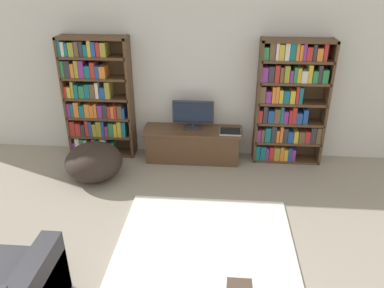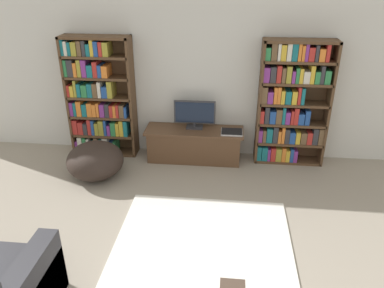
{
  "view_description": "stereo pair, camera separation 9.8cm",
  "coord_description": "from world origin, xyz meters",
  "px_view_note": "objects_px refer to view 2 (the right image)",
  "views": [
    {
      "loc": [
        0.3,
        -1.08,
        2.67
      ],
      "look_at": [
        -0.03,
        3.0,
        0.7
      ],
      "focal_mm": 35.0,
      "sensor_mm": 36.0,
      "label": 1
    },
    {
      "loc": [
        0.4,
        -1.07,
        2.67
      ],
      "look_at": [
        -0.03,
        3.0,
        0.7
      ],
      "focal_mm": 35.0,
      "sensor_mm": 36.0,
      "label": 2
    }
  ],
  "objects_px": {
    "bookshelf_right": "(290,103)",
    "television": "(195,114)",
    "laptop": "(232,132)",
    "beanbag_ottoman": "(95,161)",
    "bookshelf_left": "(98,98)",
    "tv_stand": "(194,144)"
  },
  "relations": [
    {
      "from": "bookshelf_right",
      "to": "television",
      "type": "distance_m",
      "value": 1.37
    },
    {
      "from": "bookshelf_right",
      "to": "beanbag_ottoman",
      "type": "distance_m",
      "value": 2.84
    },
    {
      "from": "bookshelf_left",
      "to": "beanbag_ottoman",
      "type": "distance_m",
      "value": 1.0
    },
    {
      "from": "television",
      "to": "beanbag_ottoman",
      "type": "distance_m",
      "value": 1.55
    },
    {
      "from": "tv_stand",
      "to": "television",
      "type": "xyz_separation_m",
      "value": [
        0.0,
        0.07,
        0.46
      ]
    },
    {
      "from": "bookshelf_left",
      "to": "laptop",
      "type": "xyz_separation_m",
      "value": [
        1.99,
        -0.17,
        -0.38
      ]
    },
    {
      "from": "laptop",
      "to": "bookshelf_right",
      "type": "bearing_deg",
      "value": 11.86
    },
    {
      "from": "bookshelf_left",
      "to": "tv_stand",
      "type": "height_order",
      "value": "bookshelf_left"
    },
    {
      "from": "laptop",
      "to": "beanbag_ottoman",
      "type": "bearing_deg",
      "value": -162.0
    },
    {
      "from": "television",
      "to": "tv_stand",
      "type": "bearing_deg",
      "value": -90.0
    },
    {
      "from": "tv_stand",
      "to": "beanbag_ottoman",
      "type": "bearing_deg",
      "value": -152.96
    },
    {
      "from": "bookshelf_left",
      "to": "laptop",
      "type": "bearing_deg",
      "value": -4.86
    },
    {
      "from": "bookshelf_right",
      "to": "television",
      "type": "xyz_separation_m",
      "value": [
        -1.35,
        -0.04,
        -0.21
      ]
    },
    {
      "from": "bookshelf_left",
      "to": "beanbag_ottoman",
      "type": "height_order",
      "value": "bookshelf_left"
    },
    {
      "from": "tv_stand",
      "to": "beanbag_ottoman",
      "type": "distance_m",
      "value": 1.45
    },
    {
      "from": "television",
      "to": "laptop",
      "type": "height_order",
      "value": "television"
    },
    {
      "from": "television",
      "to": "laptop",
      "type": "bearing_deg",
      "value": -13.05
    },
    {
      "from": "television",
      "to": "laptop",
      "type": "distance_m",
      "value": 0.6
    },
    {
      "from": "beanbag_ottoman",
      "to": "television",
      "type": "bearing_deg",
      "value": 29.28
    },
    {
      "from": "bookshelf_right",
      "to": "beanbag_ottoman",
      "type": "height_order",
      "value": "bookshelf_right"
    },
    {
      "from": "tv_stand",
      "to": "laptop",
      "type": "bearing_deg",
      "value": -6.45
    },
    {
      "from": "bookshelf_left",
      "to": "television",
      "type": "bearing_deg",
      "value": -1.68
    }
  ]
}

